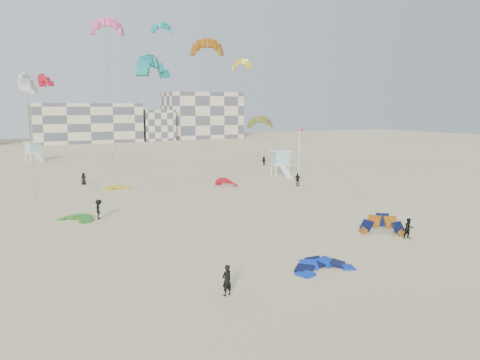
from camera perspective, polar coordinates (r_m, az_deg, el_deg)
name	(u,v)px	position (r m, az deg, el deg)	size (l,w,h in m)	color
ground	(288,284)	(28.78, 5.81, -12.50)	(320.00, 320.00, 0.00)	beige
kite_ground_blue	(323,269)	(31.50, 10.09, -10.69)	(3.85, 3.96, 0.91)	#052AE7
kite_ground_orange	(382,234)	(41.26, 16.92, -6.27)	(3.75, 2.66, 2.60)	orange
kite_ground_green	(77,220)	(46.72, -19.29, -4.64)	(3.38, 3.56, 0.70)	#1E7E1E
kite_ground_red_far	(226,186)	(63.55, -1.69, -0.72)	(3.20, 2.68, 1.97)	red
kite_ground_yellow	(118,189)	(62.99, -14.69, -1.08)	(3.33, 3.47, 0.73)	#D0D311
kitesurfer_main	(227,280)	(26.71, -1.62, -12.11)	(0.65, 0.43, 1.79)	black
kitesurfer_b	(409,229)	(40.16, 19.89, -5.58)	(0.82, 0.64, 1.68)	black
kitesurfer_c	(99,209)	(46.31, -16.82, -3.44)	(1.22, 0.70, 1.89)	black
kitesurfer_d	(298,180)	(63.71, 7.05, 0.06)	(1.05, 0.44, 1.78)	black
kitesurfer_e	(84,179)	(67.86, -18.53, 0.15)	(0.82, 0.53, 1.67)	black
kitesurfer_f	(264,161)	(86.73, 2.92, 2.35)	(1.51, 0.48, 1.63)	black
kite_fly_teal_a	(153,69)	(49.93, -10.61, 13.20)	(10.59, 6.33, 15.10)	teal
kite_fly_orange	(207,49)	(59.95, -4.03, 15.65)	(6.66, 30.53, 18.14)	orange
kite_fly_grey	(27,85)	(57.05, -24.50, 10.46)	(4.69, 8.44, 13.27)	silver
kite_fly_pink	(107,28)	(68.72, -15.91, 17.38)	(5.00, 5.95, 21.46)	pink
kite_fly_olive	(260,123)	(73.17, 2.48, 6.90)	(4.90, 13.49, 8.56)	olive
kite_fly_yellow	(242,65)	(82.82, 0.21, 13.80)	(8.48, 4.82, 17.99)	#D0D311
kite_fly_teal_b	(162,29)	(87.32, -9.48, 17.69)	(3.79, 3.80, 24.51)	teal
kite_fly_red	(45,82)	(82.86, -22.66, 11.02)	(5.30, 6.51, 15.37)	red
lifeguard_tower_near	(280,163)	(73.13, 4.93, 2.03)	(3.25, 5.63, 3.92)	white
lifeguard_tower_far	(33,152)	(101.73, -23.90, 3.17)	(3.56, 5.73, 3.85)	white
flagpole	(299,151)	(72.14, 7.25, 3.57)	(0.62, 0.10, 7.66)	white
condo_mid	(86,123)	(154.47, -18.24, 6.63)	(32.00, 16.00, 12.00)	beige
condo_east	(202,115)	(167.46, -4.64, 7.85)	(26.00, 14.00, 16.00)	beige
condo_fill_right	(157,125)	(157.60, -10.14, 6.60)	(10.00, 10.00, 10.00)	beige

